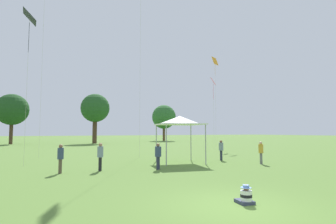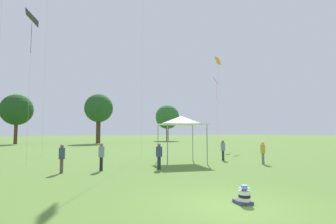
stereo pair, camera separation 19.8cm
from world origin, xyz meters
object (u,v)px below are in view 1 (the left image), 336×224
object	(u,v)px
person_standing_1	(261,151)
distant_tree_2	(95,108)
kite_7	(215,63)
distant_tree_0	(12,110)
person_standing_6	(221,148)
distant_tree_1	(164,117)
person_standing_3	(61,156)
kite_3	(213,83)
person_standing_0	(158,154)
seated_toddler	(246,196)
kite_0	(30,21)
canopy_tent	(180,121)
person_standing_2	(100,154)

from	to	relation	value
person_standing_1	distant_tree_2	world-z (taller)	distant_tree_2
kite_7	distant_tree_0	world-z (taller)	kite_7
person_standing_6	distant_tree_0	xyz separation A→B (m)	(-16.93, 37.44, 5.19)
distant_tree_0	distant_tree_2	distance (m)	14.25
distant_tree_1	person_standing_6	bearing A→B (deg)	-109.81
person_standing_3	person_standing_6	distance (m)	11.67
kite_3	person_standing_1	bearing A→B (deg)	-115.20
person_standing_0	person_standing_1	size ratio (longest dim) A/B	0.99
person_standing_1	distant_tree_0	world-z (taller)	distant_tree_0
seated_toddler	person_standing_1	distance (m)	10.63
person_standing_0	kite_3	size ratio (longest dim) A/B	0.16
seated_toddler	distant_tree_1	world-z (taller)	distant_tree_1
kite_0	kite_7	world-z (taller)	kite_7
kite_0	person_standing_6	bearing A→B (deg)	-59.65
distant_tree_1	seated_toddler	bearing A→B (deg)	-112.99
person_standing_3	canopy_tent	world-z (taller)	canopy_tent
person_standing_0	kite_3	distance (m)	21.21
person_standing_2	kite_7	xyz separation A→B (m)	(18.33, 13.74, 10.66)
seated_toddler	distant_tree_1	size ratio (longest dim) A/B	0.07
person_standing_3	kite_7	distance (m)	26.80
person_standing_2	kite_0	world-z (taller)	kite_0
person_standing_1	seated_toddler	bearing A→B (deg)	-30.79
person_standing_2	distant_tree_1	world-z (taller)	distant_tree_1
person_standing_2	distant_tree_2	world-z (taller)	distant_tree_2
distant_tree_0	person_standing_1	bearing A→B (deg)	-66.15
person_standing_6	kite_0	distance (m)	16.35
distant_tree_0	distant_tree_1	bearing A→B (deg)	7.34
person_standing_6	distant_tree_2	bearing A→B (deg)	-107.36
person_standing_1	canopy_tent	distance (m)	5.94
person_standing_1	kite_3	distance (m)	17.85
seated_toddler	person_standing_1	world-z (taller)	person_standing_1
person_standing_6	distant_tree_1	world-z (taller)	distant_tree_1
kite_3	distant_tree_1	xyz separation A→B (m)	(7.14, 30.04, -2.78)
kite_7	person_standing_2	bearing A→B (deg)	-121.74
person_standing_1	canopy_tent	bearing A→B (deg)	-106.46
distant_tree_1	distant_tree_2	size ratio (longest dim) A/B	0.93
person_standing_0	person_standing_6	xyz separation A→B (m)	(6.35, 2.25, 0.03)
person_standing_0	kite_0	world-z (taller)	kite_0
person_standing_3	distant_tree_2	distance (m)	37.05
distant_tree_0	canopy_tent	bearing A→B (deg)	-70.42
person_standing_1	kite_0	world-z (taller)	kite_0
distant_tree_2	canopy_tent	bearing A→B (deg)	-90.97
person_standing_2	person_standing_6	size ratio (longest dim) A/B	1.01
seated_toddler	distant_tree_0	xyz separation A→B (m)	(-9.98, 47.56, 5.88)
person_standing_6	kite_0	size ratio (longest dim) A/B	0.15
person_standing_2	distant_tree_1	size ratio (longest dim) A/B	0.18
distant_tree_1	distant_tree_0	bearing A→B (deg)	-172.66
person_standing_2	distant_tree_1	bearing A→B (deg)	-153.58
person_standing_0	distant_tree_1	xyz separation A→B (m)	(21.31, 43.81, 4.92)
person_standing_1	person_standing_3	bearing A→B (deg)	-80.43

